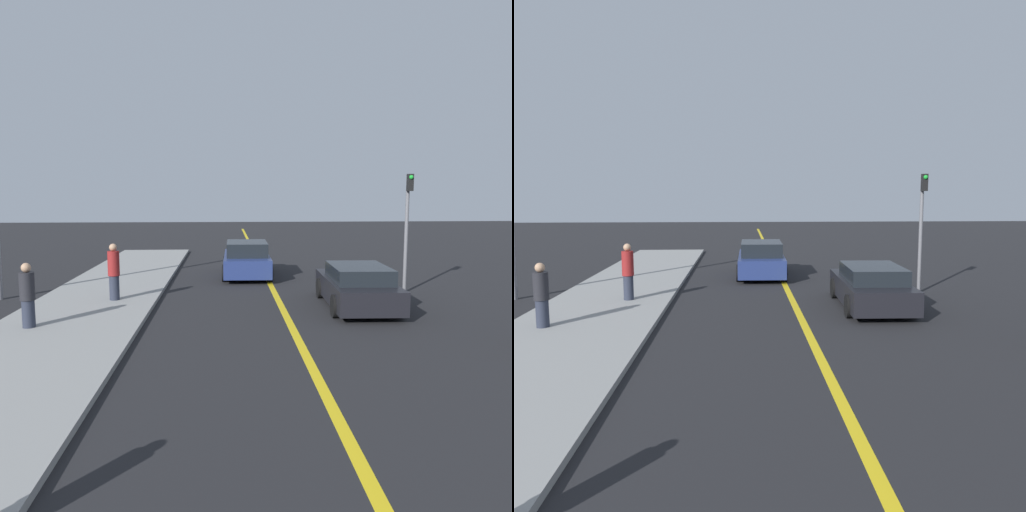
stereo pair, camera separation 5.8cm
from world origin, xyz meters
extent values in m
cube|color=gold|center=(0.00, 18.00, 0.00)|extent=(0.20, 60.00, 0.01)
cube|color=gray|center=(-5.55, 14.64, 0.06)|extent=(3.62, 29.29, 0.13)
cube|color=black|center=(2.19, 14.85, 0.50)|extent=(1.91, 4.20, 0.65)
cube|color=black|center=(2.19, 14.64, 1.04)|extent=(1.64, 2.33, 0.43)
cylinder|color=black|center=(1.39, 16.16, 0.32)|extent=(0.24, 0.64, 0.63)
cylinder|color=black|center=(3.08, 16.11, 0.32)|extent=(0.24, 0.64, 0.63)
cylinder|color=black|center=(1.31, 13.59, 0.32)|extent=(0.24, 0.64, 0.63)
cylinder|color=black|center=(3.00, 13.53, 0.32)|extent=(0.24, 0.64, 0.63)
cube|color=navy|center=(-0.78, 20.58, 0.53)|extent=(1.87, 4.18, 0.70)
cube|color=black|center=(-0.78, 20.38, 1.14)|extent=(1.62, 2.31, 0.53)
cylinder|color=black|center=(-1.61, 21.89, 0.33)|extent=(0.23, 0.66, 0.65)
cylinder|color=black|center=(0.09, 21.85, 0.33)|extent=(0.23, 0.66, 0.65)
cylinder|color=black|center=(-1.66, 19.31, 0.33)|extent=(0.23, 0.66, 0.65)
cylinder|color=black|center=(0.04, 19.28, 0.33)|extent=(0.23, 0.66, 0.65)
cylinder|color=#282D3D|center=(-6.34, 12.63, 0.46)|extent=(0.30, 0.30, 0.66)
cylinder|color=#232328|center=(-6.34, 12.63, 1.12)|extent=(0.35, 0.35, 0.66)
sphere|color=tan|center=(-6.34, 12.63, 1.57)|extent=(0.23, 0.23, 0.23)
cylinder|color=#282D3D|center=(-4.98, 15.68, 0.50)|extent=(0.29, 0.29, 0.74)
cylinder|color=maroon|center=(-4.98, 15.68, 1.23)|extent=(0.35, 0.35, 0.74)
sphere|color=tan|center=(-4.98, 15.68, 1.72)|extent=(0.23, 0.23, 0.23)
cylinder|color=slate|center=(4.36, 16.83, 1.97)|extent=(0.12, 0.12, 3.94)
cube|color=black|center=(4.36, 16.65, 3.67)|extent=(0.18, 0.18, 0.55)
sphere|color=green|center=(4.36, 16.56, 3.83)|extent=(0.14, 0.14, 0.14)
camera|label=1|loc=(-1.64, 0.68, 3.29)|focal=35.00mm
camera|label=2|loc=(-1.58, 0.68, 3.29)|focal=35.00mm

